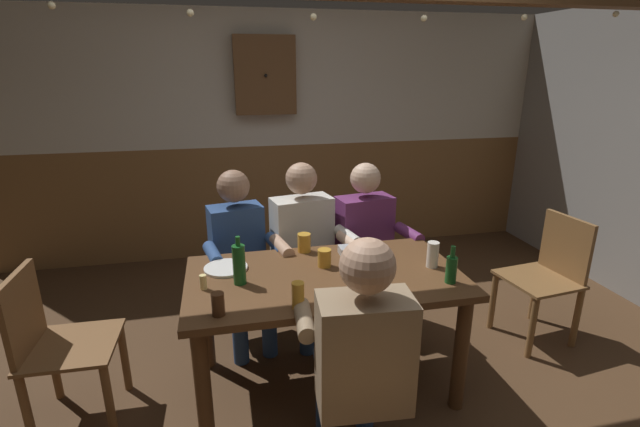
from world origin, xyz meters
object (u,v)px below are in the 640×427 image
(dining_table, at_px, (325,293))
(pint_glass_2, at_px, (324,258))
(person_0, at_px, (240,251))
(person_2, at_px, (368,238))
(person_3, at_px, (360,350))
(pint_glass_4, at_px, (433,255))
(pint_glass_1, at_px, (304,243))
(condiment_caddy, at_px, (350,250))
(pint_glass_0, at_px, (218,304))
(person_1, at_px, (306,242))
(table_candle, at_px, (203,282))
(chair_empty_near_right, at_px, (55,343))
(wall_dart_cabinet, at_px, (265,75))
(pint_glass_3, at_px, (298,295))
(plate_0, at_px, (226,268))
(bottle_1, at_px, (451,269))
(bottle_0, at_px, (239,264))
(chair_empty_far_end, at_px, (548,274))

(dining_table, relative_size, pint_glass_2, 14.61)
(person_0, distance_m, person_2, 0.91)
(person_3, bearing_deg, pint_glass_4, 49.24)
(dining_table, relative_size, pint_glass_1, 13.11)
(condiment_caddy, distance_m, pint_glass_0, 0.99)
(person_0, xyz_separation_m, person_2, (0.91, 0.02, 0.01))
(person_1, distance_m, table_candle, 0.96)
(person_3, height_order, pint_glass_4, person_3)
(dining_table, relative_size, chair_empty_near_right, 1.74)
(person_0, xyz_separation_m, wall_dart_cabinet, (0.36, 1.46, 1.11))
(pint_glass_0, xyz_separation_m, pint_glass_3, (0.38, -0.02, 0.01))
(person_3, distance_m, table_candle, 0.91)
(person_2, distance_m, condiment_caddy, 0.48)
(pint_glass_2, distance_m, pint_glass_3, 0.50)
(wall_dart_cabinet, bearing_deg, plate_0, -103.54)
(person_3, bearing_deg, bottle_1, 37.44)
(bottle_1, distance_m, pint_glass_0, 1.23)
(person_3, xyz_separation_m, condiment_caddy, (0.21, 0.90, 0.08))
(plate_0, distance_m, bottle_0, 0.24)
(person_2, bearing_deg, chair_empty_far_end, 149.39)
(person_3, height_order, chair_empty_far_end, person_3)
(plate_0, distance_m, bottle_1, 1.26)
(condiment_caddy, xyz_separation_m, bottle_1, (0.42, -0.49, 0.06))
(chair_empty_far_end, distance_m, bottle_0, 2.14)
(wall_dart_cabinet, bearing_deg, bottle_0, -100.44)
(pint_glass_0, bearing_deg, bottle_1, 3.56)
(chair_empty_near_right, relative_size, pint_glass_2, 8.40)
(person_0, distance_m, table_candle, 0.71)
(dining_table, relative_size, wall_dart_cabinet, 2.19)
(person_0, relative_size, wall_dart_cabinet, 1.71)
(dining_table, bearing_deg, wall_dart_cabinet, 92.23)
(bottle_0, relative_size, bottle_1, 1.28)
(pint_glass_3, xyz_separation_m, wall_dart_cabinet, (0.13, 2.43, 0.96))
(pint_glass_0, bearing_deg, person_1, 58.18)
(person_2, height_order, pint_glass_3, person_2)
(dining_table, relative_size, pint_glass_0, 13.54)
(dining_table, distance_m, person_1, 0.65)
(chair_empty_near_right, distance_m, plate_0, 0.94)
(pint_glass_0, xyz_separation_m, pint_glass_2, (0.61, 0.42, -0.00))
(pint_glass_0, distance_m, pint_glass_2, 0.74)
(person_0, relative_size, pint_glass_0, 10.57)
(person_3, relative_size, plate_0, 4.91)
(bottle_0, distance_m, pint_glass_1, 0.56)
(chair_empty_far_end, relative_size, pint_glass_3, 6.53)
(person_0, xyz_separation_m, pint_glass_2, (0.46, -0.53, 0.13))
(person_2, distance_m, bottle_0, 1.16)
(chair_empty_far_end, distance_m, bottle_1, 1.13)
(bottle_1, xyz_separation_m, pint_glass_2, (-0.62, 0.35, -0.03))
(table_candle, bearing_deg, chair_empty_near_right, 175.50)
(plate_0, bearing_deg, pint_glass_2, -8.34)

